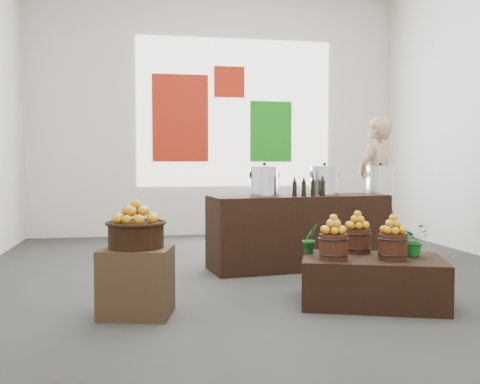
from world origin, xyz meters
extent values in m
plane|color=#353532|center=(0.00, 0.00, 0.00)|extent=(7.00, 7.00, 0.00)
cube|color=silver|center=(0.00, 3.50, 2.00)|extent=(6.00, 0.04, 4.00)
cube|color=white|center=(0.30, 3.48, 2.00)|extent=(3.20, 0.02, 2.40)
cube|color=#A21D0C|center=(-0.60, 3.47, 1.90)|extent=(0.90, 0.04, 1.40)
cube|color=#157E13|center=(0.90, 3.47, 1.70)|extent=(0.70, 0.04, 1.00)
cube|color=#A21D0C|center=(0.20, 3.47, 2.50)|extent=(0.50, 0.04, 0.50)
cube|color=#4D3723|center=(-1.25, -1.11, 0.26)|extent=(0.61, 0.53, 0.52)
cylinder|color=black|center=(-1.25, -1.11, 0.62)|extent=(0.42, 0.42, 0.19)
cube|color=black|center=(0.66, -1.12, 0.20)|extent=(1.30, 1.03, 0.39)
cylinder|color=#3D1C10|center=(0.31, -1.16, 0.50)|extent=(0.23, 0.23, 0.21)
cylinder|color=#3D1C10|center=(0.77, -1.25, 0.50)|extent=(0.23, 0.23, 0.21)
cylinder|color=#3D1C10|center=(0.62, -0.88, 0.50)|extent=(0.23, 0.23, 0.21)
imported|color=#125819|center=(1.02, -1.13, 0.53)|extent=(0.29, 0.26, 0.27)
imported|color=#125819|center=(0.21, -0.84, 0.52)|extent=(0.17, 0.16, 0.26)
cube|color=black|center=(0.51, 0.50, 0.41)|extent=(2.05, 0.88, 0.81)
cylinder|color=silver|center=(0.10, 0.45, 0.97)|extent=(0.31, 0.31, 0.31)
cylinder|color=silver|center=(0.82, 0.54, 0.97)|extent=(0.31, 0.31, 0.31)
cylinder|color=silver|center=(1.53, 0.64, 0.97)|extent=(0.31, 0.31, 0.31)
imported|color=tan|center=(1.87, 1.50, 0.90)|extent=(0.78, 0.71, 1.79)
camera|label=1|loc=(-1.19, -5.22, 1.16)|focal=40.00mm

